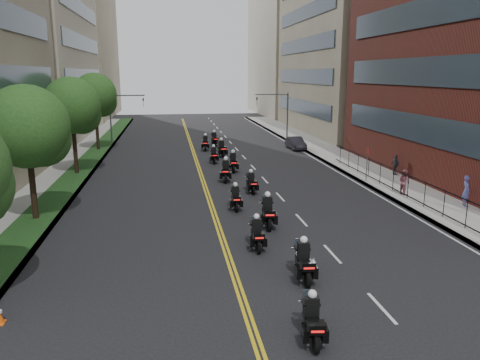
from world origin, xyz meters
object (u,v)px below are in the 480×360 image
object	(u,v)px
motorcycle_11	(214,140)
pedestrian_b	(404,182)
motorcycle_5	(251,183)
pedestrian_a	(466,191)
motorcycle_0	(312,321)
motorcycle_2	(257,235)
motorcycle_7	(233,163)
motorcycle_10	(205,144)
motorcycle_9	(222,149)
motorcycle_3	(268,213)
motorcycle_4	(236,199)
motorcycle_1	(304,263)
pedestrian_c	(396,165)
motorcycle_6	(226,171)
parked_sedan	(296,143)
motorcycle_8	(214,156)

from	to	relation	value
motorcycle_11	pedestrian_b	size ratio (longest dim) A/B	1.45
motorcycle_5	pedestrian_a	bearing A→B (deg)	-27.13
motorcycle_0	motorcycle_2	xyz separation A→B (m)	(-0.24, 7.75, 0.02)
motorcycle_7	motorcycle_10	world-z (taller)	motorcycle_7
motorcycle_9	motorcycle_3	bearing A→B (deg)	-94.79
pedestrian_b	pedestrian_a	bearing A→B (deg)	-158.84
motorcycle_0	motorcycle_2	size ratio (longest dim) A/B	0.97
motorcycle_11	motorcycle_4	bearing A→B (deg)	-98.87
motorcycle_0	motorcycle_1	xyz separation A→B (m)	(0.96, 4.20, 0.06)
motorcycle_11	motorcycle_3	bearing A→B (deg)	-96.08
motorcycle_10	pedestrian_b	world-z (taller)	pedestrian_b
motorcycle_2	motorcycle_5	distance (m)	10.30
pedestrian_b	pedestrian_c	xyz separation A→B (m)	(2.30, 5.77, -0.02)
motorcycle_4	motorcycle_11	size ratio (longest dim) A/B	0.91
motorcycle_4	motorcycle_11	world-z (taller)	motorcycle_11
motorcycle_0	motorcycle_5	world-z (taller)	motorcycle_5
motorcycle_6	motorcycle_9	size ratio (longest dim) A/B	1.00
motorcycle_10	motorcycle_3	bearing A→B (deg)	-81.85
motorcycle_1	motorcycle_6	world-z (taller)	motorcycle_6
parked_sedan	motorcycle_2	bearing A→B (deg)	-110.02
motorcycle_8	pedestrian_c	bearing A→B (deg)	-29.73
motorcycle_11	motorcycle_5	bearing A→B (deg)	-95.00
motorcycle_1	motorcycle_3	xyz separation A→B (m)	(-0.05, 6.57, 0.05)
motorcycle_1	pedestrian_b	xyz separation A→B (m)	(10.01, 11.23, 0.29)
motorcycle_4	pedestrian_c	xyz separation A→B (m)	(13.58, 6.98, 0.32)
pedestrian_b	motorcycle_7	bearing A→B (deg)	30.87
motorcycle_9	pedestrian_b	distance (m)	19.42
motorcycle_6	motorcycle_7	bearing A→B (deg)	80.98
motorcycle_0	motorcycle_1	size ratio (longest dim) A/B	0.91
motorcycle_1	motorcycle_6	bearing A→B (deg)	98.03
motorcycle_4	motorcycle_8	world-z (taller)	motorcycle_8
motorcycle_1	pedestrian_c	world-z (taller)	pedestrian_c
motorcycle_0	motorcycle_8	distance (m)	29.03
motorcycle_6	pedestrian_a	world-z (taller)	pedestrian_a
motorcycle_1	motorcycle_7	size ratio (longest dim) A/B	0.97
parked_sedan	pedestrian_a	world-z (taller)	pedestrian_a
motorcycle_4	motorcycle_8	distance (m)	14.82
motorcycle_0	parked_sedan	size ratio (longest dim) A/B	0.54
pedestrian_c	motorcycle_2	bearing A→B (deg)	126.99
motorcycle_11	pedestrian_a	distance (m)	29.52
motorcycle_2	motorcycle_10	bearing A→B (deg)	93.58
pedestrian_b	pedestrian_c	world-z (taller)	pedestrian_b
motorcycle_4	pedestrian_b	xyz separation A→B (m)	(11.28, 1.22, 0.34)
parked_sedan	pedestrian_c	size ratio (longest dim) A/B	2.43
motorcycle_9	parked_sedan	xyz separation A→B (m)	(8.30, 3.48, -0.09)
motorcycle_0	motorcycle_11	size ratio (longest dim) A/B	0.89
parked_sedan	motorcycle_11	bearing A→B (deg)	155.46
motorcycle_6	motorcycle_8	xyz separation A→B (m)	(-0.19, 7.37, -0.08)
motorcycle_9	motorcycle_11	bearing A→B (deg)	85.19
motorcycle_9	pedestrian_b	bearing A→B (deg)	-63.55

